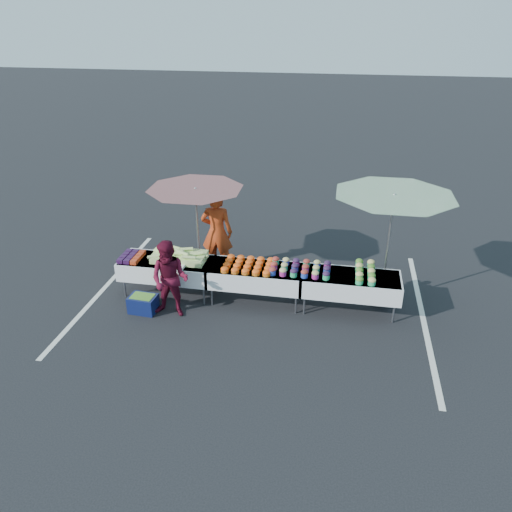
% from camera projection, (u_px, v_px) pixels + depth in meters
% --- Properties ---
extents(ground, '(80.00, 80.00, 0.00)m').
position_uv_depth(ground, '(256.00, 301.00, 9.91)').
color(ground, black).
extents(stripe_left, '(0.10, 5.00, 0.00)m').
position_uv_depth(stripe_left, '(106.00, 287.00, 10.43)').
color(stripe_left, silver).
rests_on(stripe_left, ground).
extents(stripe_right, '(0.10, 5.00, 0.00)m').
position_uv_depth(stripe_right, '(423.00, 317.00, 9.40)').
color(stripe_right, silver).
rests_on(stripe_right, ground).
extents(table_left, '(1.86, 0.81, 0.75)m').
position_uv_depth(table_left, '(167.00, 268.00, 9.95)').
color(table_left, white).
rests_on(table_left, ground).
extents(table_center, '(1.86, 0.81, 0.75)m').
position_uv_depth(table_center, '(256.00, 275.00, 9.66)').
color(table_center, white).
rests_on(table_center, ground).
extents(table_right, '(1.86, 0.81, 0.75)m').
position_uv_depth(table_right, '(350.00, 283.00, 9.37)').
color(table_right, white).
rests_on(table_right, ground).
extents(berry_punnets, '(0.40, 0.54, 0.08)m').
position_uv_depth(berry_punnets, '(131.00, 257.00, 9.91)').
color(berry_punnets, black).
rests_on(berry_punnets, table_left).
extents(corn_pile, '(1.16, 0.57, 0.26)m').
position_uv_depth(corn_pile, '(180.00, 256.00, 9.83)').
color(corn_pile, '#BAD96F').
rests_on(corn_pile, table_left).
extents(plastic_bags, '(0.30, 0.25, 0.05)m').
position_uv_depth(plastic_bags, '(176.00, 267.00, 9.55)').
color(plastic_bags, white).
rests_on(plastic_bags, table_left).
extents(carrot_bowls, '(0.95, 0.69, 0.11)m').
position_uv_depth(carrot_bowls, '(248.00, 265.00, 9.57)').
color(carrot_bowls, '#CD6116').
rests_on(carrot_bowls, table_center).
extents(potato_cups, '(1.14, 0.58, 0.16)m').
position_uv_depth(potato_cups, '(300.00, 268.00, 9.41)').
color(potato_cups, '#2543AD').
rests_on(potato_cups, table_right).
extents(bean_baskets, '(0.36, 0.86, 0.15)m').
position_uv_depth(bean_baskets, '(365.00, 271.00, 9.29)').
color(bean_baskets, '#2BAE68').
rests_on(bean_baskets, table_right).
extents(vendor, '(0.69, 0.47, 1.86)m').
position_uv_depth(vendor, '(217.00, 232.00, 10.66)').
color(vendor, '#B83A15').
rests_on(vendor, ground).
extents(customer, '(0.75, 0.60, 1.50)m').
position_uv_depth(customer, '(170.00, 279.00, 9.16)').
color(customer, '#570D21').
rests_on(customer, ground).
extents(umbrella_left, '(2.56, 2.56, 2.02)m').
position_uv_depth(umbrella_left, '(196.00, 196.00, 10.03)').
color(umbrella_left, black).
rests_on(umbrella_left, ground).
extents(umbrella_right, '(2.91, 2.91, 2.27)m').
position_uv_depth(umbrella_right, '(393.00, 204.00, 8.96)').
color(umbrella_right, black).
rests_on(umbrella_right, ground).
extents(storage_bin, '(0.54, 0.41, 0.33)m').
position_uv_depth(storage_bin, '(143.00, 303.00, 9.51)').
color(storage_bin, '#0E1847').
rests_on(storage_bin, ground).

